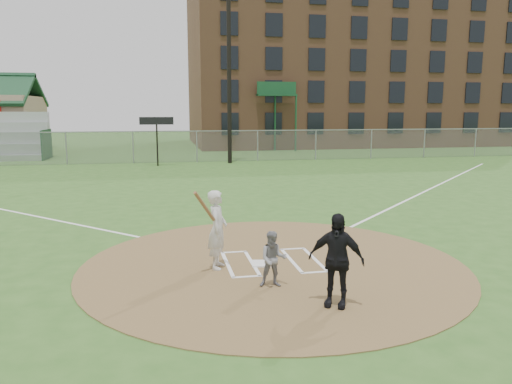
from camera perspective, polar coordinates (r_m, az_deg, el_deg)
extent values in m
plane|color=#315D1F|center=(11.13, 1.99, -8.30)|extent=(140.00, 140.00, 0.00)
cylinder|color=brown|center=(11.12, 1.99, -8.25)|extent=(8.40, 8.40, 0.02)
cube|color=white|center=(11.08, 0.76, -8.18)|extent=(0.55, 0.55, 0.03)
cube|color=white|center=(22.69, 19.30, 0.34)|extent=(17.04, 17.04, 0.01)
imported|color=gray|center=(9.61, 1.98, -7.67)|extent=(0.58, 0.48, 1.09)
imported|color=black|center=(8.73, 9.14, -7.66)|extent=(1.03, 0.84, 1.64)
cube|color=white|center=(11.09, -3.28, -8.23)|extent=(0.08, 1.80, 0.01)
cube|color=white|center=(11.17, -0.46, -8.08)|extent=(0.08, 1.80, 0.01)
cube|color=white|center=(11.98, -2.53, -6.87)|extent=(0.62, 0.08, 0.01)
cube|color=white|center=(10.28, -1.03, -9.65)|extent=(0.62, 0.08, 0.01)
cube|color=white|center=(11.51, 6.72, -7.61)|extent=(0.08, 1.80, 0.01)
cube|color=white|center=(11.36, 4.05, -7.80)|extent=(0.08, 1.80, 0.01)
cube|color=white|center=(12.26, 4.18, -6.50)|extent=(0.62, 0.08, 0.01)
cube|color=white|center=(10.61, 6.75, -9.10)|extent=(0.62, 0.08, 0.01)
imported|color=silver|center=(10.66, -4.43, -4.29)|extent=(0.56, 0.70, 1.69)
cylinder|color=brown|center=(10.11, -5.90, -1.66)|extent=(0.49, 0.45, 0.70)
cube|color=slate|center=(32.50, -6.78, 5.18)|extent=(56.00, 0.03, 2.00)
cube|color=gray|center=(32.44, -6.81, 6.94)|extent=(56.00, 0.06, 0.06)
cube|color=gray|center=(32.50, -6.78, 5.18)|extent=(56.08, 0.08, 2.00)
cube|color=#194728|center=(37.38, -22.81, 5.06)|extent=(0.08, 3.20, 2.00)
cube|color=brown|center=(51.87, 10.10, 13.86)|extent=(30.00, 16.00, 15.00)
cube|color=black|center=(44.40, 13.82, 14.38)|extent=(26.60, 0.10, 12.20)
cube|color=#194728|center=(40.77, 2.36, 11.01)|extent=(3.20, 1.00, 0.15)
cube|color=#194728|center=(41.26, 2.18, 7.87)|extent=(0.12, 0.12, 4.50)
cube|color=#194728|center=(40.71, 4.56, 7.83)|extent=(0.12, 0.12, 4.50)
cube|color=#194728|center=(40.79, 2.37, 11.79)|extent=(3.20, 0.08, 1.00)
cylinder|color=black|center=(31.74, -3.10, 14.16)|extent=(0.26, 0.26, 12.00)
cylinder|color=black|center=(30.59, -11.22, 5.36)|extent=(0.10, 0.10, 2.60)
cube|color=black|center=(30.53, -11.31, 7.98)|extent=(2.00, 0.10, 0.45)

